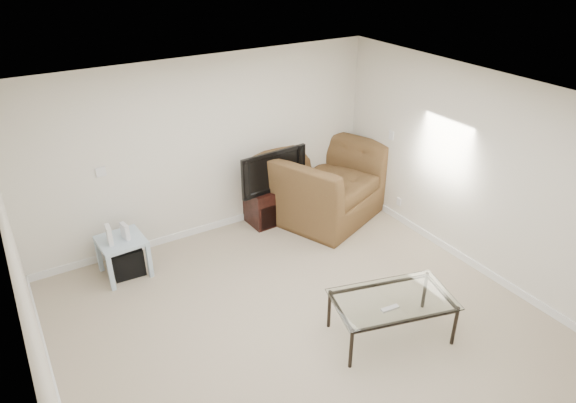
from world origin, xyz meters
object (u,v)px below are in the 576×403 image
tv_stand (270,204)px  recliner (324,171)px  subwoofer (127,260)px  coffee_table (391,317)px  side_table (124,256)px  television (270,169)px

tv_stand → recliner: 0.94m
subwoofer → coffee_table: coffee_table is taller
tv_stand → recliner: (0.80, -0.23, 0.44)m
side_table → subwoofer: side_table is taller
tv_stand → coffee_table: 2.82m
tv_stand → television: (0.00, -0.03, 0.58)m
television → coffee_table: 2.86m
television → side_table: bearing=-179.0°
television → side_table: 2.32m
television → tv_stand: bearing=88.5°
tv_stand → side_table: 2.24m
tv_stand → coffee_table: bearing=-95.1°
television → side_table: size_ratio=1.84×
tv_stand → television: 0.58m
subwoofer → television: bearing=4.7°
side_table → coffee_table: (2.11, -2.59, -0.01)m
tv_stand → side_table: bearing=-176.8°
subwoofer → recliner: 3.04m
subwoofer → tv_stand: bearing=5.4°
subwoofer → recliner: recliner is taller
television → coffee_table: (-0.12, -2.79, -0.61)m
side_table → recliner: 3.06m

